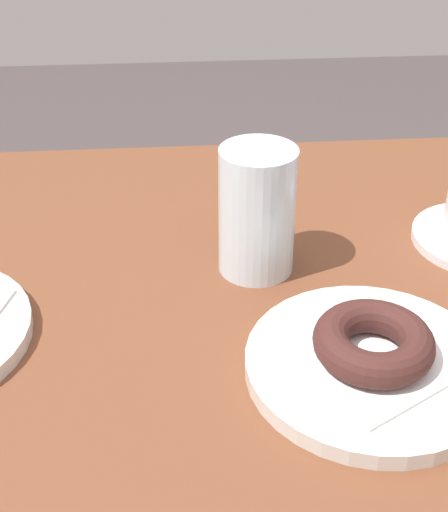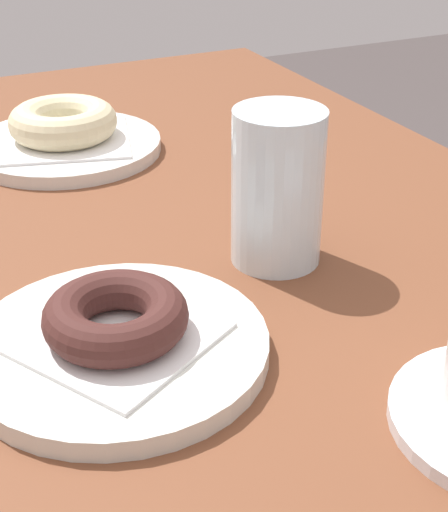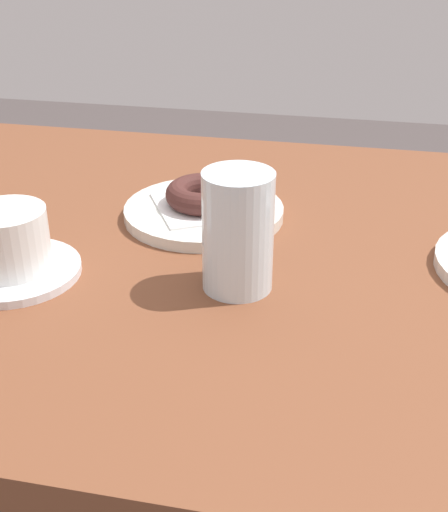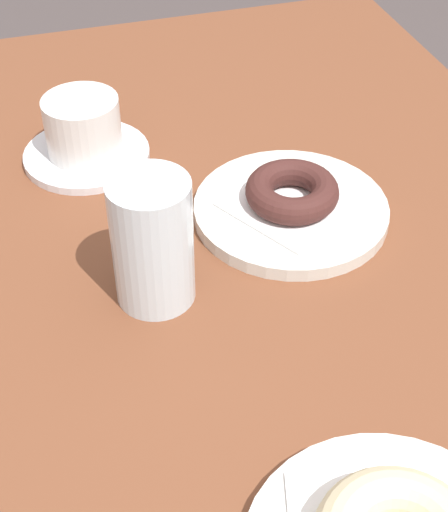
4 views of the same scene
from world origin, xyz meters
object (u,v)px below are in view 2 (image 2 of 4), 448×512
(donut_chocolate_ring, at_px, (116,316))
(plate_sugar_ring, at_px, (68,146))
(water_glass, at_px, (277,188))
(plate_chocolate_ring, at_px, (118,347))
(donut_sugar_ring, at_px, (66,121))

(donut_chocolate_ring, relative_size, plate_sugar_ring, 0.46)
(water_glass, bearing_deg, donut_chocolate_ring, -65.27)
(plate_chocolate_ring, relative_size, water_glass, 1.60)
(donut_sugar_ring, bearing_deg, water_glass, 15.96)
(plate_sugar_ring, relative_size, donut_sugar_ring, 1.78)
(donut_sugar_ring, bearing_deg, donut_chocolate_ring, -10.67)
(donut_sugar_ring, bearing_deg, plate_chocolate_ring, -10.67)
(donut_sugar_ring, height_order, water_glass, water_glass)
(donut_sugar_ring, distance_m, water_glass, 0.33)
(water_glass, bearing_deg, donut_sugar_ring, -164.04)
(plate_chocolate_ring, distance_m, donut_chocolate_ring, 0.02)
(plate_sugar_ring, distance_m, donut_sugar_ring, 0.03)
(plate_chocolate_ring, height_order, donut_sugar_ring, donut_sugar_ring)
(plate_chocolate_ring, height_order, donut_chocolate_ring, donut_chocolate_ring)
(plate_chocolate_ring, bearing_deg, donut_sugar_ring, 169.33)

